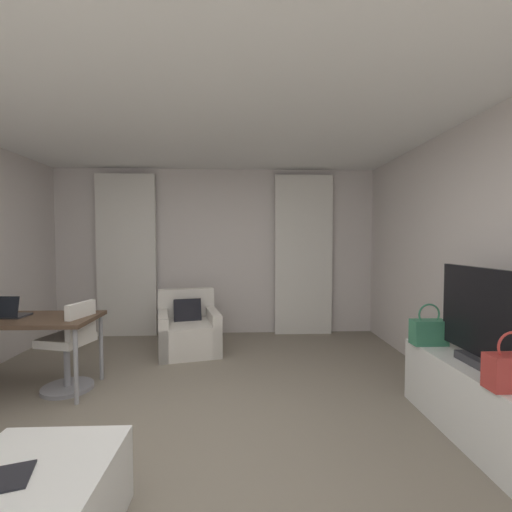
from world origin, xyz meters
TOP-DOWN VIEW (x-y plane):
  - ground_plane at (0.00, 0.00)m, footprint 12.00×12.00m
  - wall_window at (0.00, 3.03)m, footprint 5.12×0.06m
  - ceiling at (0.00, 0.00)m, footprint 5.12×6.12m
  - curtain_left_panel at (-1.38, 2.90)m, footprint 0.90×0.06m
  - curtain_right_panel at (1.38, 2.90)m, footprint 0.90×0.06m
  - armchair at (-0.31, 2.09)m, footprint 0.93×0.95m
  - desk at (-1.76, 0.91)m, footprint 1.43×0.66m
  - desk_chair at (-1.29, 0.93)m, footprint 0.49×0.49m
  - laptop at (-1.87, 0.91)m, footprint 0.33×0.26m
  - coffee_table at (-0.58, -0.90)m, footprint 0.71×0.74m
  - tv_console at (2.19, -0.01)m, footprint 0.48×1.32m
  - tv_flatscreen at (2.19, -0.04)m, footprint 0.20×0.94m
  - handbag_primary at (2.07, 0.47)m, footprint 0.30×0.14m
  - handbag_secondary at (2.08, -0.46)m, footprint 0.30×0.14m

SIDE VIEW (x-z plane):
  - ground_plane at x=0.00m, z-range 0.00..0.00m
  - coffee_table at x=-0.58m, z-range 0.00..0.42m
  - armchair at x=-0.31m, z-range -0.13..0.67m
  - tv_console at x=2.19m, z-range 0.00..0.56m
  - desk_chair at x=-1.29m, z-range -0.05..0.83m
  - handbag_primary at x=2.07m, z-range 0.49..0.86m
  - handbag_secondary at x=2.08m, z-range 0.49..0.86m
  - desk at x=-1.76m, z-range 0.31..1.04m
  - laptop at x=-1.87m, z-range 0.67..0.89m
  - tv_flatscreen at x=2.19m, z-range 0.53..1.26m
  - curtain_left_panel at x=-1.38m, z-range 0.00..2.50m
  - curtain_right_panel at x=1.38m, z-range 0.00..2.50m
  - wall_window at x=0.00m, z-range 0.00..2.60m
  - ceiling at x=0.00m, z-range 2.60..2.66m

